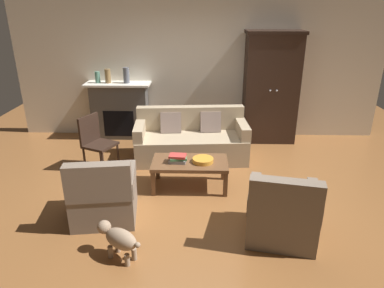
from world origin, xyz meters
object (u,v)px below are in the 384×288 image
Objects in this scene: armoire at (271,88)px; mantel_vase_jade at (98,77)px; fireplace at (120,110)px; couch at (191,141)px; mantel_vase_bronze at (108,76)px; armchair_near_right at (282,214)px; fruit_bowl at (203,160)px; side_chair_wooden at (95,139)px; dog at (119,238)px; book_stack at (178,158)px; mantel_vase_slate at (126,75)px; armchair_near_left at (104,196)px; coffee_table at (190,165)px.

armoire reaches higher than mantel_vase_jade.
mantel_vase_jade is (-0.38, -0.02, 0.66)m from fireplace.
mantel_vase_bronze reaches higher than couch.
armoire is 3.30m from armchair_near_right.
couch is 2.27m from mantel_vase_jade.
armchair_near_right reaches higher than fruit_bowl.
fireplace is 1.48m from side_chair_wooden.
couch is at bearing 75.48° from dog.
armchair_near_right reaches higher than book_stack.
fruit_bowl is at bearing -54.71° from mantel_vase_slate.
couch is at bearing 61.76° from armchair_near_left.
fireplace is at bearing 5.69° from mantel_vase_bronze.
fruit_bowl is at bearing -19.83° from side_chair_wooden.
dog is (-1.80, -0.40, -0.07)m from armchair_near_right.
mantel_vase_slate is at bearing 117.95° from book_stack.
armchair_near_left is at bearing 114.93° from dog.
mantel_vase_slate is at bearing 178.76° from armoire.
armchair_near_right is (2.38, -3.25, -0.95)m from mantel_vase_slate.
mantel_vase_jade is 0.24× the size of side_chair_wooden.
couch is 2.24× the size of armchair_near_left.
armoire is 2.39× the size of armchair_near_left.
mantel_vase_jade reaches higher than side_chair_wooden.
fruit_bowl is at bearing -45.70° from mantel_vase_jade.
mantel_vase_bronze is 0.30× the size of armchair_near_left.
mantel_vase_bronze is at bearing 104.47° from dog.
book_stack is 1.72m from armchair_near_right.
coffee_table is 1.25× the size of armchair_near_left.
mantel_vase_jade is 0.43× the size of dog.
fireplace is at bearing 145.43° from couch.
side_chair_wooden is 2.37m from dog.
side_chair_wooden is at bearing -78.48° from mantel_vase_jade.
mantel_vase_slate is (-2.77, 0.06, 0.21)m from armoire.
book_stack is 0.30× the size of armchair_near_left.
armchair_near_right is (1.10, -1.19, -0.05)m from coffee_table.
fireplace is 0.76m from mantel_vase_jade.
mantel_vase_jade is (-2.04, 2.09, 0.78)m from fruit_bowl.
mantel_vase_bronze is 0.36m from mantel_vase_slate.
couch is 7.40× the size of mantel_vase_bronze.
armoire is 1.91m from couch.
armchair_near_right is at bearing -96.92° from armoire.
side_chair_wooden is at bearing 155.07° from book_stack.
armoire is 6.94× the size of fruit_bowl.
mantel_vase_bronze is (-1.84, 2.09, 0.80)m from fruit_bowl.
mantel_vase_jade is at bearing 180.00° from mantel_vase_slate.
coffee_table is 1.74m from dog.
armoire is 3.89m from armchair_near_left.
mantel_vase_slate is at bearing 126.23° from armchair_near_right.
fireplace is 1.39× the size of armchair_near_right.
couch is at bearing -31.06° from mantel_vase_bronze.
dog is (0.34, -0.74, -0.07)m from armchair_near_left.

